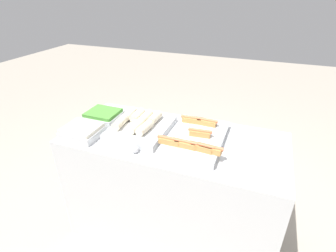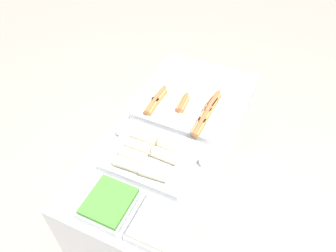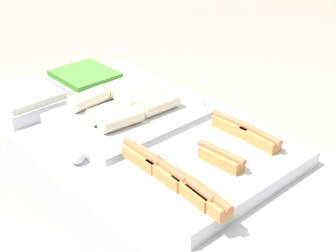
% 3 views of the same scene
% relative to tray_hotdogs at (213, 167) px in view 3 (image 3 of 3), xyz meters
% --- Properties ---
extents(tray_hotdogs, '(0.41, 0.53, 0.10)m').
position_rel_tray_hotdogs_xyz_m(tray_hotdogs, '(0.00, 0.00, 0.00)').
color(tray_hotdogs, silver).
rests_on(tray_hotdogs, counter).
extents(tray_wraps, '(0.38, 0.46, 0.11)m').
position_rel_tray_hotdogs_xyz_m(tray_wraps, '(-0.41, 0.01, 0.01)').
color(tray_wraps, silver).
rests_on(tray_wraps, counter).
extents(tray_side_front, '(0.25, 0.22, 0.07)m').
position_rel_tray_hotdogs_xyz_m(tray_side_front, '(-0.75, -0.19, 0.00)').
color(tray_side_front, silver).
rests_on(tray_side_front, counter).
extents(tray_side_back, '(0.25, 0.22, 0.07)m').
position_rel_tray_hotdogs_xyz_m(tray_side_back, '(-0.75, 0.06, 0.00)').
color(tray_side_back, silver).
rests_on(tray_side_back, counter).
extents(serving_spoon_near, '(0.23, 0.04, 0.04)m').
position_rel_tray_hotdogs_xyz_m(serving_spoon_near, '(-0.34, -0.25, -0.01)').
color(serving_spoon_near, silver).
rests_on(serving_spoon_near, counter).
extents(serving_spoon_far, '(0.24, 0.04, 0.04)m').
position_rel_tray_hotdogs_xyz_m(serving_spoon_far, '(-0.33, 0.27, -0.01)').
color(serving_spoon_far, silver).
rests_on(serving_spoon_far, counter).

